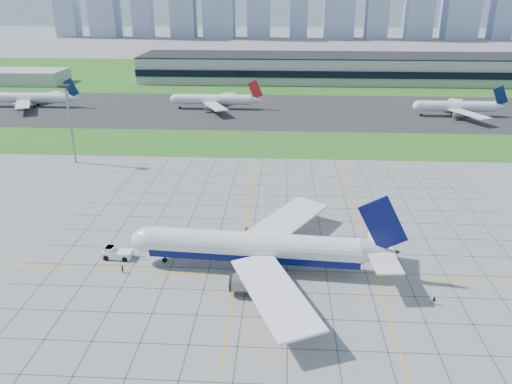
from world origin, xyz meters
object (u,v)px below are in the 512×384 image
Objects in this scene: light_mast at (69,114)px; crew_near at (123,269)px; crew_far at (434,301)px; distant_jet_2 at (457,106)px; airliner at (256,248)px; distant_jet_1 at (214,99)px; pushback_tug at (116,253)px; distant_jet_0 at (29,98)px.

crew_near is (36.66, -67.70, -15.31)m from light_mast.
crew_far is 0.04× the size of distant_jet_2.
airliner is 149.12m from distant_jet_1.
pushback_tug reaches higher than crew_far.
light_mast is 2.78× the size of pushback_tug.
pushback_tug is 176.32m from distant_jet_2.
crew_near is 149.77m from distant_jet_1.
crew_far is (60.16, -7.65, -0.10)m from crew_near.
airliner reaches higher than distant_jet_0.
crew_near reaches higher than crew_far.
light_mast is 123.65m from crew_far.
crew_far is at bearing -37.89° from light_mast.
distant_jet_0 is at bearing 124.04° from light_mast.
light_mast reaches higher than distant_jet_0.
distant_jet_2 is (50.00, 148.62, 3.71)m from crew_far.
airliner is at bearing -0.90° from pushback_tug.
distant_jet_1 is at bearing 144.67° from crew_far.
light_mast reaches higher than pushback_tug.
distant_jet_1 is (35.46, 82.03, -11.69)m from light_mast.
distant_jet_0 is at bearing 133.26° from airliner.
pushback_tug is (-30.11, 2.66, -3.69)m from airliner.
airliner reaches higher than crew_far.
light_mast is 0.56× the size of distant_jet_0.
airliner is at bearing -50.88° from distant_jet_0.
light_mast is at bearing -153.48° from distant_jet_2.
pushback_tug is 0.22× the size of distant_jet_1.
distant_jet_1 is 1.00× the size of distant_jet_2.
distant_jet_1 reaches higher than crew_near.
distant_jet_0 and distant_jet_2 have the same top height.
pushback_tug reaches higher than crew_near.
pushback_tug is 64.77m from crew_far.
crew_near is 175.03m from distant_jet_0.
airliner is 160.88m from distant_jet_2.
light_mast is 91.23m from airliner.
crew_near is at bearing -168.90° from airliner.
airliner is 1.33× the size of distant_jet_2.
distant_jet_2 is at bearing 26.52° from light_mast.
distant_jet_0 is (-88.47, 143.14, 3.36)m from pushback_tug.
light_mast is at bearing -113.38° from distant_jet_1.
distant_jet_1 is (-28.14, 146.44, -0.33)m from airliner.
distant_jet_1 and distant_jet_2 have the same top height.
distant_jet_2 is at bearing -15.39° from crew_near.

